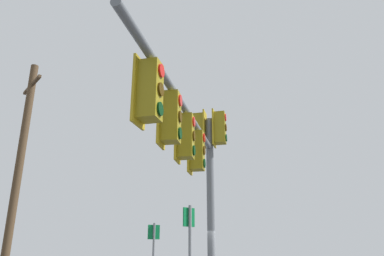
% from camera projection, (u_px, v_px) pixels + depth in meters
% --- Properties ---
extents(signal_mast_assembly, '(5.37, 4.49, 5.79)m').
position_uv_depth(signal_mast_assembly, '(195.00, 150.00, 8.23)').
color(signal_mast_assembly, slate).
rests_on(signal_mast_assembly, ground).
extents(utility_pole_wooden, '(0.32, 2.23, 9.82)m').
position_uv_depth(utility_pole_wooden, '(18.00, 172.00, 14.70)').
color(utility_pole_wooden, '#4C3823').
rests_on(utility_pole_wooden, ground).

